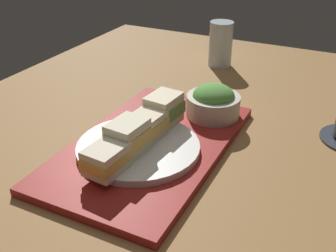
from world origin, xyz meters
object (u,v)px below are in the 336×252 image
at_px(sandwich_inner_far, 128,138).
at_px(sandwich_farmost, 106,159).
at_px(drinking_glass, 221,44).
at_px(sandwich_nearmost, 164,109).
at_px(salad_bowl, 213,102).
at_px(sandwich_plate, 138,147).
at_px(sandwich_inner_near, 147,126).

relative_size(sandwich_inner_far, sandwich_farmost, 0.95).
bearing_deg(drinking_glass, sandwich_nearmost, 5.15).
bearing_deg(sandwich_inner_far, sandwich_farmost, -2.72).
height_order(sandwich_nearmost, drinking_glass, drinking_glass).
height_order(sandwich_nearmost, sandwich_inner_far, same).
height_order(sandwich_inner_far, salad_bowl, sandwich_inner_far).
bearing_deg(salad_bowl, sandwich_plate, -20.27).
distance_m(sandwich_plate, sandwich_farmost, 0.10).
bearing_deg(sandwich_farmost, sandwich_nearmost, 177.28).
xyz_separation_m(sandwich_inner_far, drinking_glass, (-0.56, -0.03, 0.00)).
bearing_deg(sandwich_plate, sandwich_nearmost, 177.28).
bearing_deg(sandwich_farmost, sandwich_inner_near, 177.28).
distance_m(salad_bowl, drinking_glass, 0.35).
distance_m(sandwich_plate, sandwich_nearmost, 0.10).
xyz_separation_m(sandwich_plate, drinking_glass, (-0.53, -0.03, 0.04)).
distance_m(sandwich_plate, sandwich_inner_near, 0.04).
relative_size(sandwich_plate, sandwich_farmost, 2.86).
height_order(sandwich_plate, salad_bowl, salad_bowl).
distance_m(sandwich_nearmost, sandwich_farmost, 0.19).
relative_size(sandwich_nearmost, sandwich_inner_near, 1.06).
relative_size(sandwich_plate, drinking_glass, 1.79).
bearing_deg(sandwich_farmost, drinking_glass, -177.23).
relative_size(sandwich_nearmost, drinking_glass, 0.63).
bearing_deg(sandwich_inner_far, sandwich_inner_near, 177.28).
height_order(sandwich_inner_far, sandwich_farmost, sandwich_inner_far).
distance_m(sandwich_inner_near, sandwich_farmost, 0.13).
relative_size(sandwich_nearmost, sandwich_inner_far, 1.06).
relative_size(sandwich_plate, sandwich_inner_far, 3.03).
bearing_deg(sandwich_inner_far, sandwich_nearmost, 177.28).
xyz_separation_m(sandwich_nearmost, drinking_glass, (-0.43, -0.04, 0.00)).
bearing_deg(drinking_glass, sandwich_plate, 3.75).
height_order(sandwich_inner_near, salad_bowl, salad_bowl).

